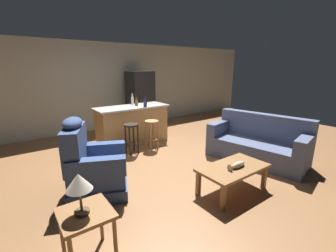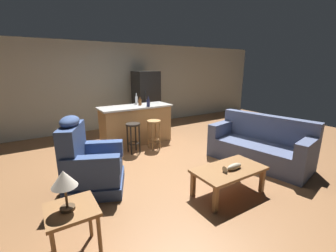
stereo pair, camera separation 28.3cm
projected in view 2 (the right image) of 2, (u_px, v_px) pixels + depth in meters
name	position (u px, v px, depth m)	size (l,w,h in m)	color
ground_plane	(163.00, 160.00, 4.72)	(12.00, 12.00, 0.00)	brown
back_wall	(111.00, 86.00, 6.94)	(12.00, 0.05, 2.60)	#B2B2A3
coffee_table	(229.00, 172.00, 3.38)	(1.10, 0.60, 0.42)	olive
fish_figurine	(233.00, 167.00, 3.31)	(0.34, 0.10, 0.10)	#4C3823
couch	(260.00, 146.00, 4.53)	(1.21, 2.03, 0.94)	#4C5675
recliner_near_lamp	(89.00, 164.00, 3.49)	(1.11, 1.11, 1.20)	#384C7A
end_table	(72.00, 217.00, 2.22)	(0.48, 0.48, 0.56)	olive
table_lamp	(64.00, 181.00, 2.09)	(0.24, 0.24, 0.41)	#4C3823
kitchen_island	(136.00, 124.00, 5.70)	(1.80, 0.70, 0.95)	#AD7F4C
bar_stool_left	(133.00, 132.00, 5.01)	(0.32, 0.32, 0.68)	black
bar_stool_right	(154.00, 129.00, 5.28)	(0.32, 0.32, 0.68)	#A87A47
refrigerator	(146.00, 100.00, 7.05)	(0.70, 0.69, 1.76)	black
bottle_tall_green	(148.00, 103.00, 5.48)	(0.08, 0.08, 0.25)	#23284C
bottle_short_amber	(136.00, 100.00, 5.82)	(0.07, 0.07, 0.29)	silver
bottle_wine_dark	(140.00, 102.00, 5.67)	(0.08, 0.08, 0.20)	brown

